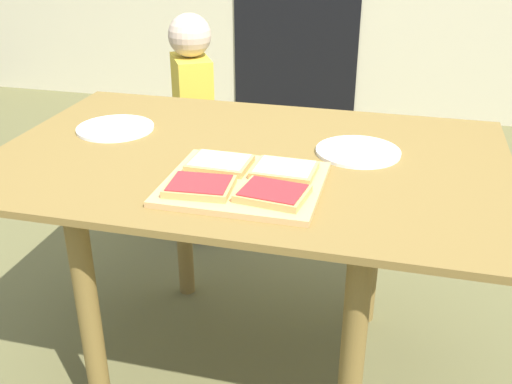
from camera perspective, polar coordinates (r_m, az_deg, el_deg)
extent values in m
plane|color=brown|center=(2.08, -0.60, -16.15)|extent=(16.00, 16.00, 0.00)
cube|color=brown|center=(1.67, -0.72, 3.29)|extent=(1.42, 0.94, 0.02)
cylinder|color=brown|center=(1.71, -15.56, -12.01)|extent=(0.06, 0.06, 0.74)
cylinder|color=brown|center=(1.53, 9.08, -16.33)|extent=(0.06, 0.06, 0.74)
cylinder|color=brown|center=(2.24, -7.03, -1.53)|extent=(0.06, 0.06, 0.74)
cylinder|color=brown|center=(2.11, 11.13, -3.68)|extent=(0.06, 0.06, 0.74)
cube|color=tan|center=(1.47, -1.16, 0.80)|extent=(0.38, 0.34, 0.02)
cube|color=tan|center=(1.55, -3.47, 2.73)|extent=(0.16, 0.13, 0.02)
cube|color=beige|center=(1.55, -3.48, 3.08)|extent=(0.14, 0.12, 0.00)
cube|color=tan|center=(1.51, 2.75, 2.09)|extent=(0.16, 0.13, 0.02)
cube|color=beige|center=(1.51, 2.76, 2.44)|extent=(0.14, 0.12, 0.00)
cube|color=tan|center=(1.43, -5.40, 0.52)|extent=(0.16, 0.14, 0.02)
cube|color=#A8262A|center=(1.42, -5.42, 0.89)|extent=(0.15, 0.12, 0.00)
cube|color=tan|center=(1.39, 1.62, -0.17)|extent=(0.17, 0.14, 0.02)
cube|color=#A8262A|center=(1.38, 1.63, 0.21)|extent=(0.15, 0.13, 0.00)
cylinder|color=white|center=(1.70, 9.72, 3.84)|extent=(0.24, 0.24, 0.01)
cylinder|color=white|center=(1.91, -13.30, 5.96)|extent=(0.24, 0.24, 0.01)
cylinder|color=#3D266A|center=(2.78, -5.92, 0.84)|extent=(0.09, 0.09, 0.45)
cylinder|color=#3D266A|center=(2.65, -5.39, -0.38)|extent=(0.09, 0.09, 0.45)
cube|color=gold|center=(2.57, -6.06, 8.59)|extent=(0.24, 0.28, 0.38)
sphere|color=#C6AC95|center=(2.50, -6.37, 14.67)|extent=(0.18, 0.18, 0.18)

